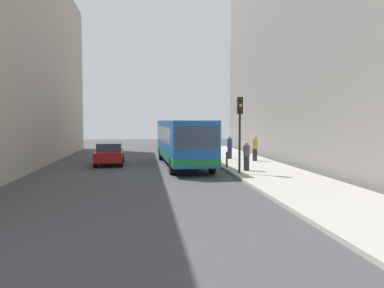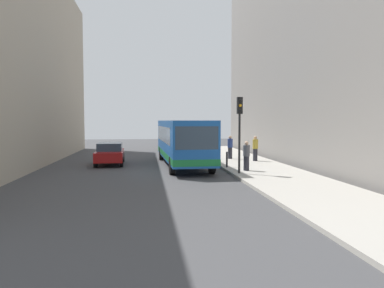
{
  "view_description": "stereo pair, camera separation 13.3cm",
  "coord_description": "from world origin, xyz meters",
  "px_view_note": "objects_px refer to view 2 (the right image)",
  "views": [
    {
      "loc": [
        -1.54,
        -21.23,
        2.99
      ],
      "look_at": [
        1.33,
        1.35,
        1.57
      ],
      "focal_mm": 35.13,
      "sensor_mm": 36.0,
      "label": 1
    },
    {
      "loc": [
        -1.4,
        -21.24,
        2.99
      ],
      "look_at": [
        1.33,
        1.35,
        1.57
      ],
      "focal_mm": 35.13,
      "sensor_mm": 36.0,
      "label": 2
    }
  ],
  "objects_px": {
    "bollard_near": "(227,159)",
    "bollard_far": "(210,151)",
    "bollard_farthest": "(204,148)",
    "pedestrian_mid_sidewalk": "(255,148)",
    "car_behind_bus": "(177,145)",
    "bollard_mid": "(217,155)",
    "pedestrian_near_signal": "(246,156)",
    "pedestrian_far_sidewalk": "(230,147)",
    "bus": "(183,140)",
    "car_beside_bus": "(110,153)",
    "traffic_light": "(240,120)"
  },
  "relations": [
    {
      "from": "bollard_near",
      "to": "bollard_far",
      "type": "relative_size",
      "value": 1.0
    },
    {
      "from": "bollard_farthest",
      "to": "pedestrian_mid_sidewalk",
      "type": "height_order",
      "value": "pedestrian_mid_sidewalk"
    },
    {
      "from": "car_behind_bus",
      "to": "bollard_mid",
      "type": "distance_m",
      "value": 9.26
    },
    {
      "from": "pedestrian_near_signal",
      "to": "pedestrian_far_sidewalk",
      "type": "relative_size",
      "value": 0.97
    },
    {
      "from": "bus",
      "to": "bollard_near",
      "type": "relative_size",
      "value": 11.69
    },
    {
      "from": "car_beside_bus",
      "to": "bollard_farthest",
      "type": "height_order",
      "value": "car_beside_bus"
    },
    {
      "from": "pedestrian_mid_sidewalk",
      "to": "traffic_light",
      "type": "bearing_deg",
      "value": -107.81
    },
    {
      "from": "bollard_mid",
      "to": "pedestrian_near_signal",
      "type": "distance_m",
      "value": 4.75
    },
    {
      "from": "car_behind_bus",
      "to": "pedestrian_near_signal",
      "type": "relative_size",
      "value": 2.65
    },
    {
      "from": "car_behind_bus",
      "to": "bollard_near",
      "type": "distance_m",
      "value": 12.26
    },
    {
      "from": "bus",
      "to": "pedestrian_mid_sidewalk",
      "type": "xyz_separation_m",
      "value": [
        5.25,
        0.98,
        -0.69
      ]
    },
    {
      "from": "bollard_near",
      "to": "pedestrian_far_sidewalk",
      "type": "relative_size",
      "value": 0.55
    },
    {
      "from": "pedestrian_mid_sidewalk",
      "to": "pedestrian_far_sidewalk",
      "type": "height_order",
      "value": "pedestrian_mid_sidewalk"
    },
    {
      "from": "car_behind_bus",
      "to": "bollard_near",
      "type": "height_order",
      "value": "car_behind_bus"
    },
    {
      "from": "car_behind_bus",
      "to": "pedestrian_near_signal",
      "type": "height_order",
      "value": "pedestrian_near_signal"
    },
    {
      "from": "car_beside_bus",
      "to": "traffic_light",
      "type": "relative_size",
      "value": 1.09
    },
    {
      "from": "pedestrian_mid_sidewalk",
      "to": "car_behind_bus",
      "type": "bearing_deg",
      "value": 124.84
    },
    {
      "from": "pedestrian_near_signal",
      "to": "car_behind_bus",
      "type": "bearing_deg",
      "value": 26.75
    },
    {
      "from": "car_behind_bus",
      "to": "bollard_far",
      "type": "relative_size",
      "value": 4.68
    },
    {
      "from": "pedestrian_near_signal",
      "to": "pedestrian_mid_sidewalk",
      "type": "relative_size",
      "value": 0.95
    },
    {
      "from": "car_beside_bus",
      "to": "car_behind_bus",
      "type": "relative_size",
      "value": 1.0
    },
    {
      "from": "pedestrian_far_sidewalk",
      "to": "pedestrian_mid_sidewalk",
      "type": "bearing_deg",
      "value": -90.38
    },
    {
      "from": "pedestrian_mid_sidewalk",
      "to": "bollard_farthest",
      "type": "bearing_deg",
      "value": 121.44
    },
    {
      "from": "bollard_farthest",
      "to": "bollard_mid",
      "type": "bearing_deg",
      "value": -90.0
    },
    {
      "from": "car_behind_bus",
      "to": "bollard_farthest",
      "type": "xyz_separation_m",
      "value": [
        2.04,
        -2.93,
        -0.16
      ]
    },
    {
      "from": "bus",
      "to": "pedestrian_near_signal",
      "type": "distance_m",
      "value": 5.2
    },
    {
      "from": "bollard_far",
      "to": "pedestrian_mid_sidewalk",
      "type": "relative_size",
      "value": 0.54
    },
    {
      "from": "bus",
      "to": "bollard_far",
      "type": "relative_size",
      "value": 11.69
    },
    {
      "from": "bollard_mid",
      "to": "bollard_far",
      "type": "xyz_separation_m",
      "value": [
        0.0,
        3.05,
        0.0
      ]
    },
    {
      "from": "bollard_near",
      "to": "bollard_far",
      "type": "xyz_separation_m",
      "value": [
        0.0,
        6.11,
        0.0
      ]
    },
    {
      "from": "bus",
      "to": "car_beside_bus",
      "type": "distance_m",
      "value": 5.13
    },
    {
      "from": "traffic_light",
      "to": "bollard_near",
      "type": "height_order",
      "value": "traffic_light"
    },
    {
      "from": "car_behind_bus",
      "to": "traffic_light",
      "type": "xyz_separation_m",
      "value": [
        2.14,
        -14.77,
        2.22
      ]
    },
    {
      "from": "car_beside_bus",
      "to": "pedestrian_near_signal",
      "type": "height_order",
      "value": "pedestrian_near_signal"
    },
    {
      "from": "traffic_light",
      "to": "pedestrian_mid_sidewalk",
      "type": "bearing_deg",
      "value": 66.1
    },
    {
      "from": "bollard_far",
      "to": "pedestrian_far_sidewalk",
      "type": "xyz_separation_m",
      "value": [
        1.34,
        -1.06,
        0.39
      ]
    },
    {
      "from": "bollard_far",
      "to": "pedestrian_mid_sidewalk",
      "type": "height_order",
      "value": "pedestrian_mid_sidewalk"
    },
    {
      "from": "pedestrian_far_sidewalk",
      "to": "bollard_farthest",
      "type": "bearing_deg",
      "value": 68.0
    },
    {
      "from": "bus",
      "to": "car_behind_bus",
      "type": "distance_m",
      "value": 9.79
    },
    {
      "from": "car_behind_bus",
      "to": "pedestrian_near_signal",
      "type": "xyz_separation_m",
      "value": [
        2.82,
        -13.71,
        0.2
      ]
    },
    {
      "from": "bollard_far",
      "to": "bollard_farthest",
      "type": "height_order",
      "value": "same"
    },
    {
      "from": "car_beside_bus",
      "to": "bollard_mid",
      "type": "bearing_deg",
      "value": 173.12
    },
    {
      "from": "bollard_farthest",
      "to": "pedestrian_far_sidewalk",
      "type": "relative_size",
      "value": 0.55
    },
    {
      "from": "bollard_near",
      "to": "pedestrian_near_signal",
      "type": "bearing_deg",
      "value": -64.29
    },
    {
      "from": "bollard_far",
      "to": "bollard_farthest",
      "type": "relative_size",
      "value": 1.0
    },
    {
      "from": "traffic_light",
      "to": "pedestrian_near_signal",
      "type": "relative_size",
      "value": 2.45
    },
    {
      "from": "bollard_far",
      "to": "bus",
      "type": "bearing_deg",
      "value": -123.52
    },
    {
      "from": "traffic_light",
      "to": "bollard_mid",
      "type": "bearing_deg",
      "value": 91.0
    },
    {
      "from": "bollard_farthest",
      "to": "pedestrian_mid_sidewalk",
      "type": "bearing_deg",
      "value": -64.65
    },
    {
      "from": "car_behind_bus",
      "to": "car_beside_bus",
      "type": "bearing_deg",
      "value": 56.36
    }
  ]
}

